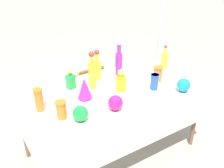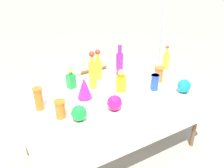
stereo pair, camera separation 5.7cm
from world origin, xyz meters
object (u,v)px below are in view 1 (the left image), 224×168
fluted_vase_0 (85,88)px  slender_vase_2 (39,99)px  tall_bottle_1 (97,68)px  cardboard_box_behind_left (96,83)px  round_bowl_0 (184,85)px  round_bowl_2 (115,103)px  round_bowl_1 (80,114)px  square_decanter_0 (121,82)px  slender_vase_3 (154,81)px  tall_bottle_2 (92,73)px  slender_vase_1 (61,109)px  slender_vase_0 (158,73)px  canopy_pole (160,34)px  square_decanter_1 (71,80)px  tall_bottle_3 (119,63)px  tall_bottle_0 (164,60)px

fluted_vase_0 → slender_vase_2: bearing=176.2°
tall_bottle_1 → cardboard_box_behind_left: (0.46, 0.92, -0.74)m
round_bowl_0 → round_bowl_2: (-0.76, 0.08, 0.00)m
round_bowl_1 → round_bowl_2: (0.34, -0.02, 0.00)m
square_decanter_0 → round_bowl_0: bearing=-35.4°
fluted_vase_0 → slender_vase_3: bearing=-17.4°
tall_bottle_2 → slender_vase_1: tall_bottle_2 is taller
fluted_vase_0 → round_bowl_2: size_ratio=1.51×
round_bowl_1 → slender_vase_1: bearing=133.7°
round_bowl_0 → cardboard_box_behind_left: 1.78m
square_decanter_0 → slender_vase_0: square_decanter_0 is taller
slender_vase_2 → round_bowl_1: size_ratio=1.50×
tall_bottle_2 → square_decanter_0: bearing=-41.7°
round_bowl_1 → canopy_pole: bearing=29.9°
slender_vase_2 → tall_bottle_1: bearing=20.8°
slender_vase_0 → round_bowl_1: 1.07m
canopy_pole → square_decanter_1: bearing=-164.6°
tall_bottle_2 → square_decanter_0: size_ratio=1.74×
square_decanter_1 → slender_vase_2: square_decanter_1 is taller
tall_bottle_3 → round_bowl_0: size_ratio=3.04×
round_bowl_0 → tall_bottle_0: bearing=66.5°
slender_vase_2 → round_bowl_2: (0.57, -0.36, -0.04)m
tall_bottle_1 → cardboard_box_behind_left: bearing=63.4°
square_decanter_1 → round_bowl_2: bearing=-73.9°
square_decanter_1 → cardboard_box_behind_left: square_decanter_1 is taller
square_decanter_1 → round_bowl_0: 1.15m
slender_vase_2 → slender_vase_3: size_ratio=1.27×
tall_bottle_3 → slender_vase_3: tall_bottle_3 is taller
tall_bottle_0 → slender_vase_3: (-0.45, -0.34, -0.02)m
slender_vase_0 → round_bowl_0: size_ratio=1.16×
slender_vase_3 → round_bowl_1: 0.89m
square_decanter_0 → square_decanter_1: square_decanter_0 is taller
round_bowl_0 → slender_vase_0: bearing=99.6°
tall_bottle_3 → slender_vase_1: size_ratio=2.71×
tall_bottle_0 → fluted_vase_0: bearing=-173.7°
square_decanter_1 → slender_vase_3: square_decanter_1 is taller
tall_bottle_0 → cardboard_box_behind_left: bearing=108.2°
tall_bottle_3 → round_bowl_2: tall_bottle_3 is taller
square_decanter_1 → round_bowl_2: size_ratio=1.51×
square_decanter_0 → round_bowl_0: 0.63m
fluted_vase_0 → slender_vase_0: bearing=-6.1°
tall_bottle_2 → round_bowl_0: size_ratio=2.76×
slender_vase_1 → round_bowl_1: (0.12, -0.12, -0.01)m
tall_bottle_1 → round_bowl_0: bearing=-51.0°
tall_bottle_1 → slender_vase_3: (0.37, -0.53, -0.04)m
slender_vase_0 → slender_vase_1: 1.17m
round_bowl_1 → cardboard_box_behind_left: round_bowl_1 is taller
slender_vase_0 → round_bowl_0: bearing=-80.4°
fluted_vase_0 → round_bowl_0: bearing=-24.6°
tall_bottle_1 → tall_bottle_2: tall_bottle_2 is taller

